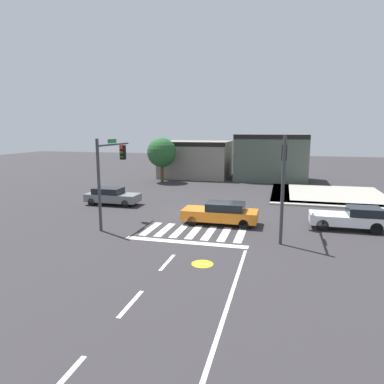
# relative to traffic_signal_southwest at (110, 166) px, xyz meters

# --- Properties ---
(ground_plane) EXTENTS (120.00, 120.00, 0.00)m
(ground_plane) POSITION_rel_traffic_signal_southwest_xyz_m (5.47, 4.16, -3.76)
(ground_plane) COLOR #302D30
(crosswalk_near) EXTENTS (5.93, 2.89, 0.01)m
(crosswalk_near) POSITION_rel_traffic_signal_southwest_xyz_m (5.47, -0.34, -3.76)
(crosswalk_near) COLOR silver
(crosswalk_near) RESTS_ON ground_plane
(lane_markings) EXTENTS (6.80, 18.75, 0.01)m
(lane_markings) POSITION_rel_traffic_signal_southwest_xyz_m (6.62, -7.26, -3.76)
(lane_markings) COLOR white
(lane_markings) RESTS_ON ground_plane
(bike_detector_marking) EXTENTS (0.99, 0.99, 0.01)m
(bike_detector_marking) POSITION_rel_traffic_signal_southwest_xyz_m (7.07, -5.12, -3.76)
(bike_detector_marking) COLOR yellow
(bike_detector_marking) RESTS_ON ground_plane
(curb_corner_northeast) EXTENTS (10.00, 10.60, 0.15)m
(curb_corner_northeast) POSITION_rel_traffic_signal_southwest_xyz_m (13.96, 13.58, -3.69)
(curb_corner_northeast) COLOR #9E998E
(curb_corner_northeast) RESTS_ON ground_plane
(storefront_row) EXTENTS (17.66, 6.97, 5.42)m
(storefront_row) POSITION_rel_traffic_signal_southwest_xyz_m (4.28, 23.30, -1.26)
(storefront_row) COLOR gray
(storefront_row) RESTS_ON ground_plane
(traffic_signal_southwest) EXTENTS (0.32, 4.21, 5.47)m
(traffic_signal_southwest) POSITION_rel_traffic_signal_southwest_xyz_m (0.00, 0.00, 0.00)
(traffic_signal_southwest) COLOR #383A3D
(traffic_signal_southwest) RESTS_ON ground_plane
(traffic_signal_southeast) EXTENTS (0.32, 4.92, 5.71)m
(traffic_signal_southeast) POSITION_rel_traffic_signal_southwest_xyz_m (10.44, 0.44, 0.12)
(traffic_signal_southeast) COLOR #383A3D
(traffic_signal_southeast) RESTS_ON ground_plane
(car_gray) EXTENTS (4.28, 1.78, 1.37)m
(car_gray) POSITION_rel_traffic_signal_southwest_xyz_m (-2.85, 5.47, -3.05)
(car_gray) COLOR slate
(car_gray) RESTS_ON ground_plane
(car_orange) EXTENTS (4.76, 1.84, 1.42)m
(car_orange) POSITION_rel_traffic_signal_southwest_xyz_m (6.70, 1.82, -3.03)
(car_orange) COLOR orange
(car_orange) RESTS_ON ground_plane
(car_white) EXTENTS (4.33, 1.77, 1.41)m
(car_white) POSITION_rel_traffic_signal_southwest_xyz_m (14.51, 2.59, -3.04)
(car_white) COLOR white
(car_white) RESTS_ON ground_plane
(roadside_tree) EXTENTS (3.34, 3.34, 5.07)m
(roadside_tree) POSITION_rel_traffic_signal_southwest_xyz_m (-3.03, 18.16, -0.38)
(roadside_tree) COLOR #4C3823
(roadside_tree) RESTS_ON ground_plane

